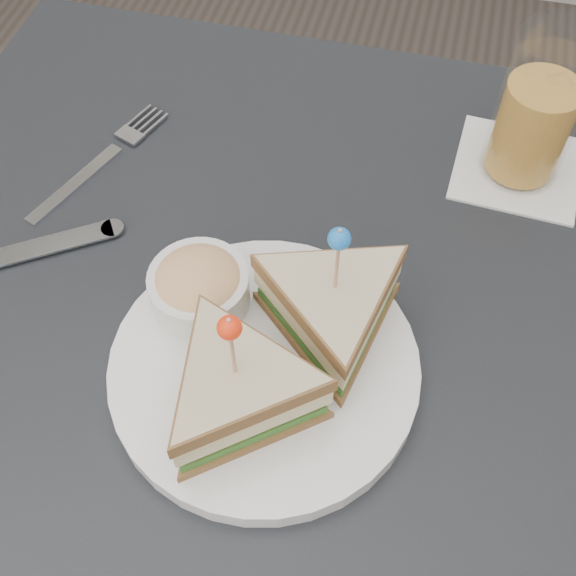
{
  "coord_description": "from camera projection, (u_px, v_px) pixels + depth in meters",
  "views": [
    {
      "loc": [
        0.09,
        -0.31,
        1.28
      ],
      "look_at": [
        0.01,
        0.01,
        0.8
      ],
      "focal_mm": 45.0,
      "sensor_mm": 36.0,
      "label": 1
    }
  ],
  "objects": [
    {
      "name": "drink_set",
      "position": [
        536.0,
        117.0,
        0.67
      ],
      "size": [
        0.13,
        0.13,
        0.16
      ],
      "rotation": [
        0.0,
        0.0,
        -0.07
      ],
      "color": "white",
      "rests_on": "table"
    },
    {
      "name": "cutlery_fork",
      "position": [
        105.0,
        158.0,
        0.74
      ],
      "size": [
        0.09,
        0.19,
        0.01
      ],
      "rotation": [
        0.0,
        0.0,
        -0.37
      ],
      "color": "white",
      "rests_on": "table"
    },
    {
      "name": "plate_meal",
      "position": [
        272.0,
        346.0,
        0.56
      ],
      "size": [
        0.29,
        0.29,
        0.15
      ],
      "rotation": [
        0.0,
        0.0,
        0.14
      ],
      "color": "white",
      "rests_on": "table"
    },
    {
      "name": "ground_plane",
      "position": [
        281.0,
        557.0,
        1.24
      ],
      "size": [
        3.5,
        3.5,
        0.0
      ],
      "primitive_type": "plane",
      "color": "#3F3833"
    },
    {
      "name": "table",
      "position": [
        275.0,
        370.0,
        0.68
      ],
      "size": [
        0.8,
        0.8,
        0.75
      ],
      "color": "black",
      "rests_on": "ground"
    }
  ]
}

